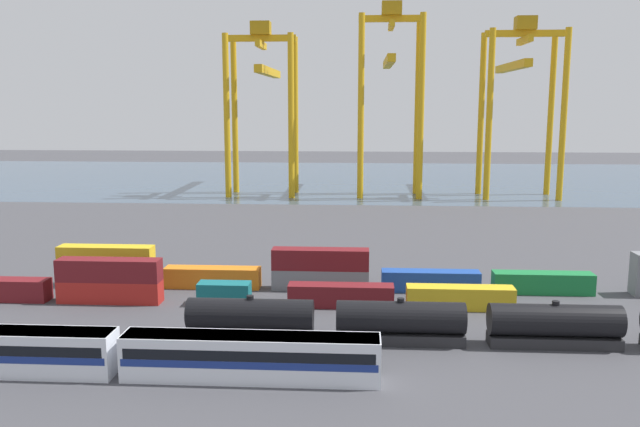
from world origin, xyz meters
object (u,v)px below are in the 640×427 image
(shipping_container_3, at_px, (224,293))
(gantry_crane_east, at_px, (520,88))
(freight_tank_row, at_px, (554,325))
(gantry_crane_central, at_px, (390,82))
(passenger_train, at_px, (119,352))
(shipping_container_9, at_px, (320,279))
(shipping_container_1, at_px, (110,291))
(gantry_crane_west, at_px, (263,90))
(shipping_container_4, at_px, (341,296))

(shipping_container_3, height_order, gantry_crane_east, gantry_crane_east)
(freight_tank_row, distance_m, gantry_crane_central, 110.46)
(passenger_train, bearing_deg, freight_tank_row, 13.54)
(shipping_container_9, xyz_separation_m, gantry_crane_central, (12.05, 88.39, 27.25))
(shipping_container_1, xyz_separation_m, gantry_crane_west, (4.23, 96.06, 25.19))
(freight_tank_row, height_order, gantry_crane_east, gantry_crane_east)
(passenger_train, xyz_separation_m, shipping_container_9, (15.50, 27.66, -0.84))
(shipping_container_9, relative_size, gantry_crane_central, 0.25)
(freight_tank_row, xyz_separation_m, shipping_container_1, (-47.88, 11.31, -0.86))
(freight_tank_row, bearing_deg, shipping_container_1, 166.71)
(gantry_crane_west, height_order, gantry_crane_central, gantry_crane_central)
(passenger_train, relative_size, shipping_container_9, 3.67)
(shipping_container_9, distance_m, gantry_crane_west, 94.75)
(freight_tank_row, bearing_deg, shipping_container_4, 151.46)
(freight_tank_row, bearing_deg, shipping_container_3, 161.77)
(shipping_container_4, height_order, gantry_crane_central, gantry_crane_central)
(freight_tank_row, bearing_deg, passenger_train, -166.46)
(gantry_crane_central, distance_m, gantry_crane_east, 32.17)
(freight_tank_row, relative_size, shipping_container_1, 5.88)
(gantry_crane_west, distance_m, gantry_crane_east, 64.27)
(shipping_container_3, distance_m, shipping_container_4, 13.54)
(shipping_container_1, xyz_separation_m, shipping_container_9, (24.31, 6.95, 0.00))
(shipping_container_1, distance_m, gantry_crane_west, 99.39)
(freight_tank_row, relative_size, shipping_container_4, 5.88)
(shipping_container_3, height_order, shipping_container_4, same)
(gantry_crane_central, bearing_deg, gantry_crane_west, 178.71)
(freight_tank_row, bearing_deg, shipping_container_9, 142.24)
(freight_tank_row, xyz_separation_m, gantry_crane_west, (-43.65, 107.37, 24.33))
(passenger_train, height_order, gantry_crane_west, gantry_crane_west)
(shipping_container_3, distance_m, gantry_crane_east, 113.25)
(freight_tank_row, xyz_separation_m, shipping_container_3, (-34.34, 11.31, -0.86))
(gantry_crane_east, bearing_deg, shipping_container_4, -113.41)
(gantry_crane_central, xyz_separation_m, gantry_crane_east, (32.13, 0.29, -1.53))
(shipping_container_4, bearing_deg, gantry_crane_east, 66.59)
(freight_tank_row, distance_m, shipping_container_3, 36.16)
(freight_tank_row, xyz_separation_m, gantry_crane_east, (20.61, 106.93, 24.86))
(passenger_train, xyz_separation_m, shipping_container_4, (18.28, 20.72, -0.84))
(freight_tank_row, height_order, shipping_container_3, freight_tank_row)
(shipping_container_1, bearing_deg, shipping_container_3, 0.00)
(freight_tank_row, relative_size, shipping_container_3, 11.77)
(shipping_container_1, bearing_deg, gantry_crane_central, 69.12)
(passenger_train, bearing_deg, shipping_container_1, 113.03)
(shipping_container_3, distance_m, shipping_container_9, 12.81)
(passenger_train, distance_m, shipping_container_3, 21.27)
(shipping_container_3, height_order, gantry_crane_central, gantry_crane_central)
(gantry_crane_west, height_order, gantry_crane_east, gantry_crane_east)
(shipping_container_9, xyz_separation_m, gantry_crane_west, (-20.08, 89.11, 25.19))
(gantry_crane_east, bearing_deg, gantry_crane_central, -179.49)
(passenger_train, xyz_separation_m, freight_tank_row, (39.07, 9.41, 0.02))
(passenger_train, xyz_separation_m, shipping_container_3, (4.74, 20.72, -0.84))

